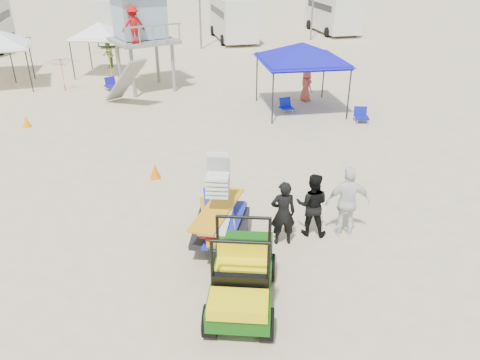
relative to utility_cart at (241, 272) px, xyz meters
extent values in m
plane|color=beige|center=(0.19, 0.19, -0.87)|extent=(140.00, 140.00, 0.00)
cube|color=#104C0B|center=(0.02, 0.03, -0.33)|extent=(1.88, 2.70, 0.43)
cube|color=yellow|center=(0.02, 0.03, -0.06)|extent=(1.27, 0.98, 0.24)
cylinder|color=black|center=(-0.52, -0.85, -0.55)|extent=(0.45, 0.68, 0.63)
cube|color=black|center=(0.02, 2.33, -0.39)|extent=(1.83, 2.23, 0.12)
cylinder|color=black|center=(-0.54, 2.33, -0.61)|extent=(0.34, 0.54, 0.51)
imported|color=black|center=(1.52, 2.03, 0.00)|extent=(0.67, 0.48, 1.72)
imported|color=black|center=(2.37, 2.28, -0.01)|extent=(1.02, 0.93, 1.71)
imported|color=white|center=(3.22, 2.03, 0.09)|extent=(1.19, 0.65, 1.92)
cylinder|color=gray|center=(-2.19, 16.08, 0.34)|extent=(0.17, 0.17, 2.41)
cube|color=gray|center=(-1.13, 17.14, 1.62)|extent=(3.66, 3.66, 0.15)
cube|color=#94ABBF|center=(-1.13, 17.43, 2.75)|extent=(2.72, 2.53, 2.03)
imported|color=#B20F0F|center=(-1.90, 16.18, 2.55)|extent=(1.09, 0.63, 1.69)
cylinder|color=black|center=(3.84, 10.51, 0.27)|extent=(0.06, 0.06, 2.27)
pyramid|color=#1010B5|center=(5.49, 12.17, 2.16)|extent=(3.65, 3.65, 0.80)
cube|color=#1010B5|center=(5.49, 12.17, 1.36)|extent=(3.65, 3.65, 0.18)
cylinder|color=black|center=(-4.69, 19.55, 0.23)|extent=(0.06, 0.06, 2.20)
pyramid|color=white|center=(-3.41, 20.82, 2.08)|extent=(3.43, 3.43, 0.80)
cube|color=white|center=(-3.41, 20.82, 1.28)|extent=(3.43, 3.43, 0.18)
imported|color=red|center=(-5.30, 17.74, -0.01)|extent=(2.44, 2.46, 1.70)
imported|color=gold|center=(-2.90, 18.43, 0.10)|extent=(3.01, 3.02, 1.94)
cone|color=#FF6B08|center=(-1.38, 6.47, -0.62)|extent=(0.34, 0.34, 0.50)
cone|color=#FF9608|center=(-6.31, 12.47, -0.62)|extent=(0.34, 0.34, 0.50)
cube|color=#190FA9|center=(-3.02, 17.40, -0.65)|extent=(0.69, 0.67, 0.06)
cube|color=#190FA9|center=(-3.02, 17.64, -0.45)|extent=(0.56, 0.36, 0.44)
cylinder|color=#B2B2B7|center=(-3.24, 17.20, -0.77)|extent=(0.03, 0.03, 0.20)
cube|color=#0F1CAA|center=(4.79, 11.85, -0.65)|extent=(0.61, 0.58, 0.06)
cube|color=#0F1CAA|center=(4.79, 12.09, -0.45)|extent=(0.56, 0.26, 0.44)
cylinder|color=#B2B2B7|center=(4.57, 11.65, -0.77)|extent=(0.03, 0.03, 0.20)
cube|color=#0D1597|center=(7.52, 9.89, -0.65)|extent=(0.67, 0.64, 0.06)
cube|color=#0D1597|center=(7.52, 10.13, -0.45)|extent=(0.57, 0.33, 0.44)
cylinder|color=#B2B2B7|center=(7.30, 9.69, -0.77)|extent=(0.03, 0.03, 0.20)
cube|color=silver|center=(-2.81, 31.69, 0.88)|extent=(2.50, 6.50, 3.00)
cube|color=black|center=(-2.81, 31.69, 1.33)|extent=(2.54, 5.20, 0.50)
cylinder|color=black|center=(-4.06, 29.61, -0.47)|extent=(0.25, 0.80, 0.80)
cube|color=silver|center=(6.19, 30.19, 0.88)|extent=(2.50, 7.00, 3.00)
cube|color=black|center=(6.19, 30.19, 1.33)|extent=(2.54, 5.60, 0.50)
cylinder|color=black|center=(4.94, 27.95, -0.47)|extent=(0.25, 0.80, 0.80)
cube|color=silver|center=(15.19, 31.69, 0.88)|extent=(2.50, 6.60, 3.00)
cube|color=black|center=(15.19, 31.69, 1.33)|extent=(2.54, 5.28, 0.50)
cylinder|color=black|center=(13.94, 29.58, -0.47)|extent=(0.25, 0.80, 0.80)
imported|color=#BE4936|center=(6.23, 13.38, -0.10)|extent=(0.65, 0.84, 1.54)
imported|color=#598650|center=(-3.21, 22.58, -0.06)|extent=(0.65, 0.82, 1.62)
camera|label=1|loc=(-1.69, -7.40, 5.90)|focal=35.00mm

